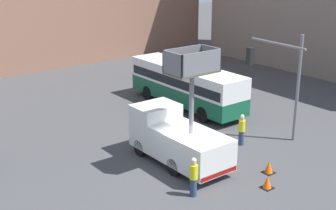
{
  "coord_description": "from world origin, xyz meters",
  "views": [
    {
      "loc": [
        -13.97,
        -16.94,
        10.8
      ],
      "look_at": [
        0.34,
        1.66,
        3.01
      ],
      "focal_mm": 50.0,
      "sensor_mm": 36.0,
      "label": 1
    }
  ],
  "objects_px": {
    "road_worker_near_truck": "(194,177)",
    "traffic_cone_near_truck": "(267,182)",
    "road_worker_directing": "(242,130)",
    "traffic_cone_mid_road": "(269,167)",
    "city_bus": "(186,83)",
    "traffic_light_pole": "(282,73)",
    "utility_truck": "(177,136)"
  },
  "relations": [
    {
      "from": "road_worker_directing",
      "to": "traffic_cone_near_truck",
      "type": "distance_m",
      "value": 5.31
    },
    {
      "from": "traffic_cone_near_truck",
      "to": "traffic_cone_mid_road",
      "type": "distance_m",
      "value": 1.66
    },
    {
      "from": "utility_truck",
      "to": "road_worker_directing",
      "type": "bearing_deg",
      "value": -5.61
    },
    {
      "from": "city_bus",
      "to": "traffic_light_pole",
      "type": "height_order",
      "value": "traffic_light_pole"
    },
    {
      "from": "traffic_light_pole",
      "to": "city_bus",
      "type": "bearing_deg",
      "value": 88.2
    },
    {
      "from": "traffic_cone_mid_road",
      "to": "city_bus",
      "type": "bearing_deg",
      "value": 72.36
    },
    {
      "from": "road_worker_near_truck",
      "to": "traffic_cone_near_truck",
      "type": "bearing_deg",
      "value": -114.4
    },
    {
      "from": "utility_truck",
      "to": "road_worker_near_truck",
      "type": "height_order",
      "value": "utility_truck"
    },
    {
      "from": "road_worker_near_truck",
      "to": "traffic_cone_mid_road",
      "type": "xyz_separation_m",
      "value": [
        4.58,
        -0.55,
        -0.67
      ]
    },
    {
      "from": "road_worker_directing",
      "to": "traffic_cone_near_truck",
      "type": "relative_size",
      "value": 2.94
    },
    {
      "from": "road_worker_near_truck",
      "to": "road_worker_directing",
      "type": "distance_m",
      "value": 6.75
    },
    {
      "from": "utility_truck",
      "to": "traffic_cone_near_truck",
      "type": "relative_size",
      "value": 9.97
    },
    {
      "from": "traffic_light_pole",
      "to": "road_worker_near_truck",
      "type": "bearing_deg",
      "value": -168.73
    },
    {
      "from": "city_bus",
      "to": "traffic_cone_mid_road",
      "type": "distance_m",
      "value": 11.34
    },
    {
      "from": "city_bus",
      "to": "traffic_cone_near_truck",
      "type": "distance_m",
      "value": 12.74
    },
    {
      "from": "utility_truck",
      "to": "traffic_light_pole",
      "type": "bearing_deg",
      "value": -16.25
    },
    {
      "from": "road_worker_near_truck",
      "to": "city_bus",
      "type": "bearing_deg",
      "value": -36.8
    },
    {
      "from": "traffic_light_pole",
      "to": "traffic_cone_near_truck",
      "type": "height_order",
      "value": "traffic_light_pole"
    },
    {
      "from": "utility_truck",
      "to": "traffic_cone_mid_road",
      "type": "distance_m",
      "value": 4.96
    },
    {
      "from": "road_worker_near_truck",
      "to": "traffic_cone_near_truck",
      "type": "height_order",
      "value": "road_worker_near_truck"
    },
    {
      "from": "road_worker_directing",
      "to": "traffic_cone_near_truck",
      "type": "height_order",
      "value": "road_worker_directing"
    },
    {
      "from": "road_worker_near_truck",
      "to": "road_worker_directing",
      "type": "xyz_separation_m",
      "value": [
        6.11,
        2.86,
        -0.04
      ]
    },
    {
      "from": "city_bus",
      "to": "road_worker_directing",
      "type": "height_order",
      "value": "city_bus"
    },
    {
      "from": "city_bus",
      "to": "road_worker_directing",
      "type": "bearing_deg",
      "value": 149.9
    },
    {
      "from": "utility_truck",
      "to": "road_worker_directing",
      "type": "relative_size",
      "value": 3.39
    },
    {
      "from": "city_bus",
      "to": "road_worker_directing",
      "type": "relative_size",
      "value": 5.41
    },
    {
      "from": "road_worker_directing",
      "to": "traffic_cone_mid_road",
      "type": "height_order",
      "value": "road_worker_directing"
    },
    {
      "from": "road_worker_directing",
      "to": "city_bus",
      "type": "bearing_deg",
      "value": -130.69
    },
    {
      "from": "traffic_cone_near_truck",
      "to": "utility_truck",
      "type": "bearing_deg",
      "value": 108.2
    },
    {
      "from": "traffic_light_pole",
      "to": "traffic_cone_mid_road",
      "type": "height_order",
      "value": "traffic_light_pole"
    },
    {
      "from": "utility_truck",
      "to": "traffic_cone_mid_road",
      "type": "relative_size",
      "value": 9.75
    },
    {
      "from": "city_bus",
      "to": "traffic_light_pole",
      "type": "xyz_separation_m",
      "value": [
        -0.27,
        -8.62,
        2.53
      ]
    }
  ]
}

